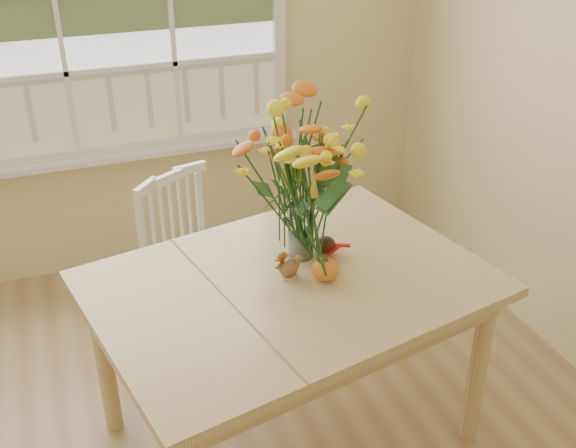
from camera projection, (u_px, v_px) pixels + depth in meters
name	position (u px, v px, depth m)	size (l,w,h in m)	color
wall_back	(59.00, 32.00, 3.29)	(4.00, 0.02, 2.70)	beige
dining_table	(290.00, 300.00, 2.50)	(1.57, 1.26, 0.75)	tan
windsor_chair	(188.00, 258.00, 3.08)	(0.54, 0.53, 0.87)	white
flower_vase	(301.00, 175.00, 2.44)	(0.48, 0.48, 0.57)	white
pumpkin	(326.00, 271.00, 2.43)	(0.10, 0.10, 0.08)	orange
turkey_figurine	(289.00, 267.00, 2.45)	(0.10, 0.08, 0.10)	#CCB78C
dark_gourd	(326.00, 246.00, 2.60)	(0.12, 0.08, 0.07)	#38160F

